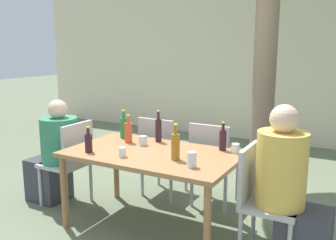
% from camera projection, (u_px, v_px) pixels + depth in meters
% --- Properties ---
extents(ground_plane, '(30.00, 30.00, 0.00)m').
position_uv_depth(ground_plane, '(153.00, 226.00, 3.61)').
color(ground_plane, '#667056').
extents(cafe_building_wall, '(10.00, 0.08, 2.80)m').
position_uv_depth(cafe_building_wall, '(264.00, 64.00, 6.63)').
color(cafe_building_wall, beige).
rests_on(cafe_building_wall, ground_plane).
extents(dining_table_front, '(1.59, 0.94, 0.75)m').
position_uv_depth(dining_table_front, '(152.00, 160.00, 3.48)').
color(dining_table_front, '#996B42').
rests_on(dining_table_front, ground_plane).
extents(patio_chair_0, '(0.44, 0.44, 0.92)m').
position_uv_depth(patio_chair_0, '(71.00, 158.00, 4.00)').
color(patio_chair_0, '#B2B2B7').
rests_on(patio_chair_0, ground_plane).
extents(patio_chair_1, '(0.44, 0.44, 0.92)m').
position_uv_depth(patio_chair_1, '(261.00, 195.00, 3.02)').
color(patio_chair_1, '#B2B2B7').
rests_on(patio_chair_1, ground_plane).
extents(patio_chair_2, '(0.44, 0.44, 0.92)m').
position_uv_depth(patio_chair_2, '(161.00, 151.00, 4.26)').
color(patio_chair_2, '#B2B2B7').
rests_on(patio_chair_2, ground_plane).
extents(patio_chair_3, '(0.44, 0.44, 0.92)m').
position_uv_depth(patio_chair_3, '(213.00, 159.00, 3.96)').
color(patio_chair_3, '#B2B2B7').
rests_on(patio_chair_3, ground_plane).
extents(person_seated_0, '(0.60, 0.40, 1.15)m').
position_uv_depth(person_seated_0, '(55.00, 156.00, 4.11)').
color(person_seated_0, '#383842').
rests_on(person_seated_0, ground_plane).
extents(person_seated_1, '(0.60, 0.39, 1.28)m').
position_uv_depth(person_seated_1, '(290.00, 193.00, 2.90)').
color(person_seated_1, '#383842').
rests_on(person_seated_1, ground_plane).
extents(soda_bottle_0, '(0.08, 0.08, 0.29)m').
position_uv_depth(soda_bottle_0, '(128.00, 132.00, 3.79)').
color(soda_bottle_0, '#DB4C2D').
rests_on(soda_bottle_0, dining_table_front).
extents(wine_bottle_1, '(0.07, 0.07, 0.24)m').
position_uv_depth(wine_bottle_1, '(89.00, 142.00, 3.44)').
color(wine_bottle_1, '#331923').
rests_on(wine_bottle_1, dining_table_front).
extents(wine_bottle_2, '(0.07, 0.07, 0.27)m').
position_uv_depth(wine_bottle_2, '(223.00, 139.00, 3.51)').
color(wine_bottle_2, '#331923').
rests_on(wine_bottle_2, dining_table_front).
extents(green_bottle_3, '(0.08, 0.08, 0.30)m').
position_uv_depth(green_bottle_3, '(124.00, 127.00, 3.98)').
color(green_bottle_3, '#287A38').
rests_on(green_bottle_3, dining_table_front).
extents(amber_bottle_4, '(0.08, 0.08, 0.32)m').
position_uv_depth(amber_bottle_4, '(175.00, 146.00, 3.21)').
color(amber_bottle_4, '#9E661E').
rests_on(amber_bottle_4, dining_table_front).
extents(wine_bottle_5, '(0.06, 0.06, 0.33)m').
position_uv_depth(wine_bottle_5, '(158.00, 130.00, 3.81)').
color(wine_bottle_5, '#331923').
rests_on(wine_bottle_5, dining_table_front).
extents(drinking_glass_0, '(0.07, 0.07, 0.09)m').
position_uv_depth(drinking_glass_0, '(122.00, 152.00, 3.31)').
color(drinking_glass_0, white).
rests_on(drinking_glass_0, dining_table_front).
extents(drinking_glass_1, '(0.07, 0.07, 0.13)m').
position_uv_depth(drinking_glass_1, '(192.00, 160.00, 3.02)').
color(drinking_glass_1, silver).
rests_on(drinking_glass_1, dining_table_front).
extents(drinking_glass_2, '(0.07, 0.07, 0.09)m').
position_uv_depth(drinking_glass_2, '(235.00, 148.00, 3.43)').
color(drinking_glass_2, white).
rests_on(drinking_glass_2, dining_table_front).
extents(drinking_glass_3, '(0.08, 0.08, 0.09)m').
position_uv_depth(drinking_glass_3, '(143.00, 141.00, 3.69)').
color(drinking_glass_3, silver).
rests_on(drinking_glass_3, dining_table_front).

